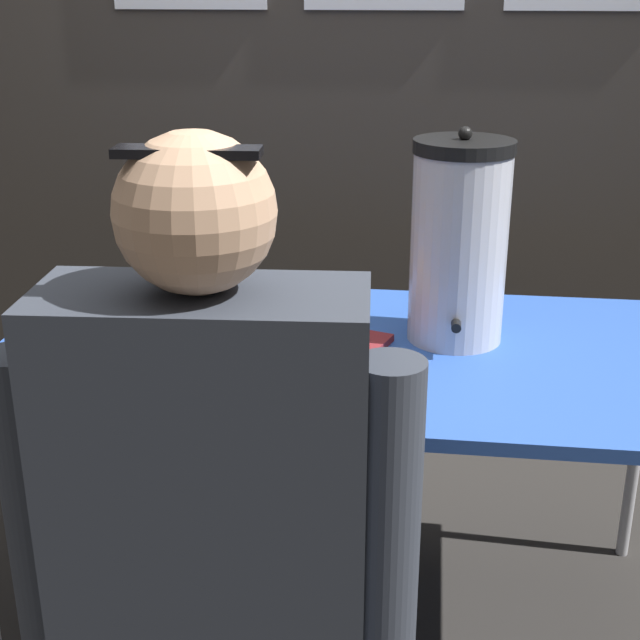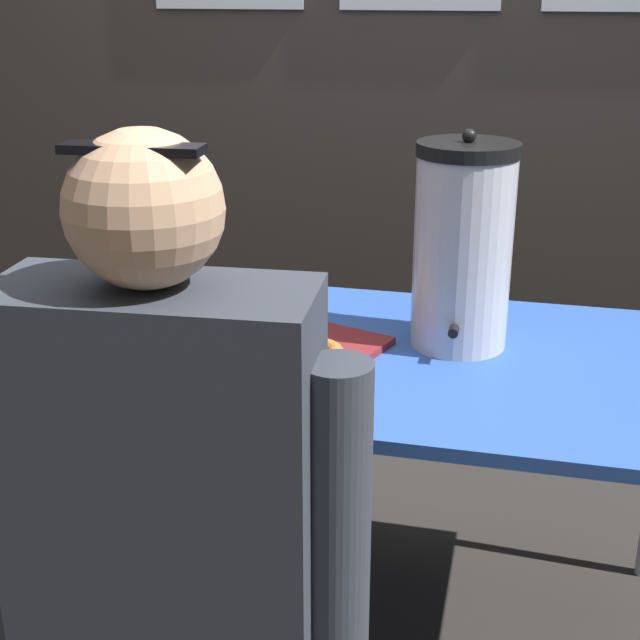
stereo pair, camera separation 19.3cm
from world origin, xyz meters
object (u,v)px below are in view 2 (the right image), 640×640
object	(u,v)px
coffee_urn	(463,246)
person_seated	(170,569)
cell_phone	(59,334)
donut_box	(246,330)

from	to	relation	value
coffee_urn	person_seated	world-z (taller)	person_seated
coffee_urn	person_seated	bearing A→B (deg)	-115.69
coffee_urn	cell_phone	xyz separation A→B (m)	(-0.88, -0.16, -0.22)
donut_box	person_seated	size ratio (longest dim) A/B	0.48
coffee_urn	cell_phone	size ratio (longest dim) A/B	3.02
person_seated	coffee_urn	bearing A→B (deg)	-119.54
coffee_urn	donut_box	bearing A→B (deg)	-168.98
donut_box	person_seated	world-z (taller)	person_seated
donut_box	coffee_urn	size ratio (longest dim) A/B	1.31
coffee_urn	cell_phone	world-z (taller)	coffee_urn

